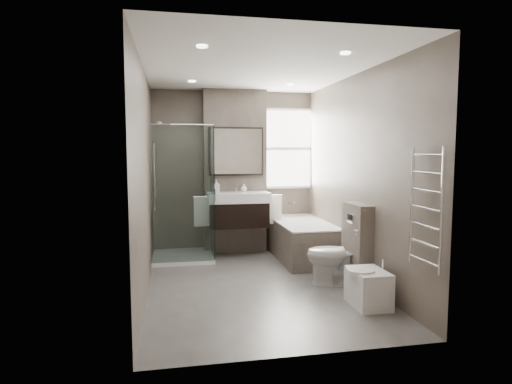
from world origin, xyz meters
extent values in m
cube|color=#575350|center=(0.00, 0.00, -0.03)|extent=(2.65, 3.85, 0.05)
cube|color=silver|center=(0.00, 0.00, 2.62)|extent=(2.65, 3.85, 0.05)
cube|color=brown|center=(0.00, 1.92, 1.30)|extent=(2.65, 0.05, 2.60)
cube|color=brown|center=(0.00, -1.92, 1.30)|extent=(2.65, 0.05, 2.60)
cube|color=brown|center=(-1.32, 0.00, 1.30)|extent=(0.05, 3.85, 2.60)
cube|color=brown|center=(1.32, 0.00, 1.30)|extent=(0.05, 3.85, 2.60)
cube|color=#594F46|center=(0.00, 1.77, 1.30)|extent=(1.00, 0.25, 2.60)
cube|color=black|center=(0.00, 1.42, 0.66)|extent=(0.90, 0.45, 0.38)
cube|color=white|center=(0.00, 1.42, 0.92)|extent=(0.95, 0.47, 0.15)
cylinder|color=silver|center=(0.00, 1.59, 1.06)|extent=(0.03, 0.03, 0.12)
cylinder|color=silver|center=(0.00, 1.53, 1.11)|extent=(0.02, 0.12, 0.02)
cube|color=black|center=(0.00, 1.62, 1.63)|extent=(0.86, 0.06, 0.76)
cube|color=white|center=(0.00, 1.58, 1.63)|extent=(0.80, 0.02, 0.70)
cube|color=white|center=(-0.56, 1.40, 0.72)|extent=(0.24, 0.06, 0.44)
cube|color=white|center=(0.56, 1.40, 0.72)|extent=(0.24, 0.06, 0.44)
cube|color=white|center=(-0.85, 1.45, 0.03)|extent=(0.90, 0.90, 0.06)
cube|color=white|center=(-0.85, 1.01, 1.03)|extent=(0.88, 0.01, 1.94)
cube|color=white|center=(-0.41, 1.45, 1.03)|extent=(0.01, 0.88, 1.94)
cylinder|color=silver|center=(-1.25, 1.45, 1.25)|extent=(0.02, 0.02, 1.00)
cube|color=#594F46|center=(0.93, 1.10, 0.28)|extent=(0.75, 1.60, 0.55)
cube|color=white|center=(0.93, 1.10, 0.56)|extent=(0.75, 1.60, 0.03)
cube|color=white|center=(0.93, 1.10, 0.49)|extent=(0.61, 1.42, 0.12)
cube|color=white|center=(0.90, 1.88, 1.67)|extent=(0.98, 0.04, 1.33)
cube|color=white|center=(0.90, 1.85, 1.67)|extent=(0.90, 0.01, 1.25)
cube|color=white|center=(0.90, 1.85, 1.68)|extent=(0.90, 0.01, 0.05)
imported|color=white|center=(0.97, -0.21, 0.37)|extent=(0.81, 0.59, 0.74)
cube|color=#594F46|center=(1.21, -0.25, 0.50)|extent=(0.18, 0.55, 1.00)
cube|color=silver|center=(1.11, -0.25, 0.82)|extent=(0.01, 0.16, 0.11)
cube|color=white|center=(1.02, -0.97, 0.19)|extent=(0.35, 0.48, 0.39)
cylinder|color=white|center=(0.92, -0.97, 0.38)|extent=(0.29, 0.29, 0.05)
cylinder|color=silver|center=(1.18, -0.97, 0.45)|extent=(0.02, 0.02, 0.10)
cylinder|color=silver|center=(1.25, -1.83, 1.12)|extent=(0.03, 0.03, 1.10)
cylinder|color=silver|center=(1.25, -1.37, 1.12)|extent=(0.03, 0.03, 1.10)
cube|color=silver|center=(1.25, -1.60, 1.12)|extent=(0.02, 0.46, 1.00)
imported|color=white|center=(-0.33, 1.45, 1.10)|extent=(0.09, 0.09, 0.20)
imported|color=white|center=(0.11, 1.54, 1.06)|extent=(0.09, 0.09, 0.12)
camera|label=1|loc=(-0.99, -5.05, 1.63)|focal=30.00mm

